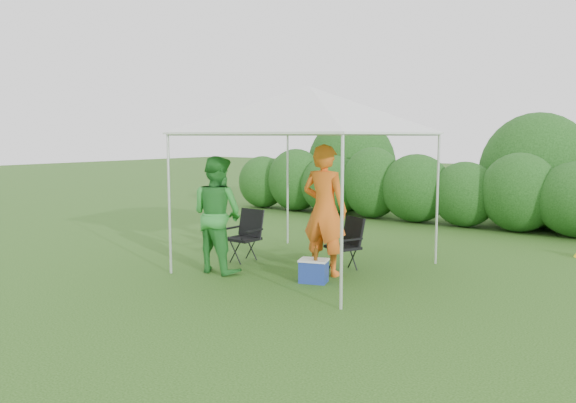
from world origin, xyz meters
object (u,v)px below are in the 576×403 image
Objects in this scene: chair_right at (347,240)px; chair_left at (246,232)px; woman at (217,214)px; canopy at (309,111)px; cooler at (314,271)px; man at (324,210)px.

chair_left is at bearing -142.00° from chair_right.
chair_right is 2.05m from woman.
canopy is 2.08m from chair_right.
chair_left is (-1.14, -0.15, -1.97)m from canopy.
canopy is 3.60× the size of chair_left.
chair_right is 0.98m from cooler.
woman is (-1.42, -0.82, -0.09)m from man.
man is 1.64m from woman.
man reaches higher than cooler.
man reaches higher than woman.
woman is 1.74m from cooler.
chair_left reaches higher than cooler.
woman is (0.13, -0.84, 0.40)m from chair_left.
man reaches higher than chair_right.
cooler is (0.00, -0.93, -0.30)m from chair_right.
chair_right is at bearing 15.14° from chair_left.
man is (1.55, -0.03, 0.49)m from chair_left.
cooler is (0.13, -0.48, -0.81)m from man.
woman is at bearing -79.89° from chair_left.
man is 0.95m from cooler.
chair_left is 1.83× the size of cooler.
man is at bearing -82.61° from chair_right.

